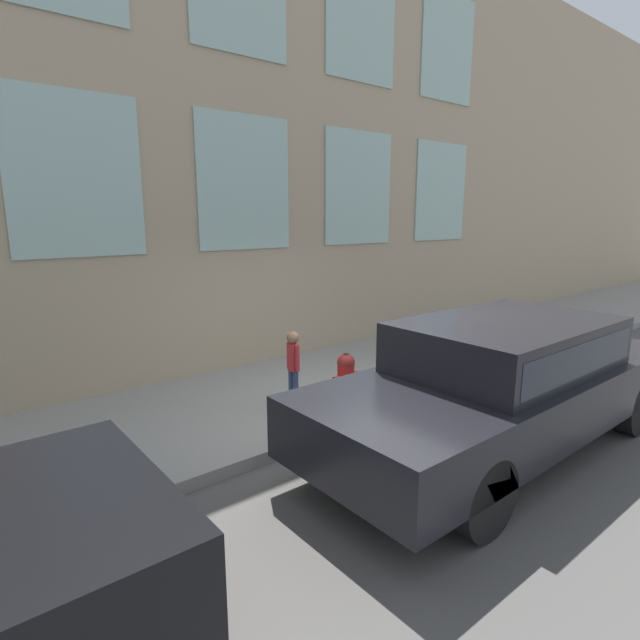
% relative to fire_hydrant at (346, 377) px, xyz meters
% --- Properties ---
extents(ground_plane, '(80.00, 80.00, 0.00)m').
position_rel_fire_hydrant_xyz_m(ground_plane, '(-0.63, 0.13, -0.50)').
color(ground_plane, '#514F4C').
extents(sidewalk, '(3.04, 60.00, 0.15)m').
position_rel_fire_hydrant_xyz_m(sidewalk, '(0.89, 0.13, -0.43)').
color(sidewalk, gray).
rests_on(sidewalk, ground_plane).
extents(building_facade, '(0.33, 40.00, 8.39)m').
position_rel_fire_hydrant_xyz_m(building_facade, '(2.55, 0.13, 3.70)').
color(building_facade, tan).
rests_on(building_facade, ground_plane).
extents(fire_hydrant, '(0.33, 0.44, 0.69)m').
position_rel_fire_hydrant_xyz_m(fire_hydrant, '(0.00, 0.00, 0.00)').
color(fire_hydrant, red).
rests_on(fire_hydrant, sidewalk).
extents(person, '(0.26, 0.17, 1.06)m').
position_rel_fire_hydrant_xyz_m(person, '(0.29, 0.71, 0.29)').
color(person, navy).
rests_on(person, sidewalk).
extents(parked_car_charcoal_near, '(1.92, 5.38, 1.57)m').
position_rel_fire_hydrant_xyz_m(parked_car_charcoal_near, '(-2.03, -0.67, 0.38)').
color(parked_car_charcoal_near, black).
rests_on(parked_car_charcoal_near, ground_plane).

